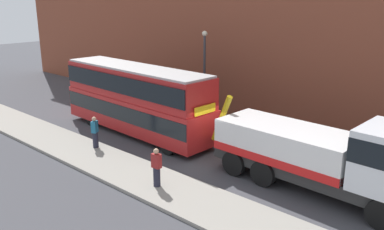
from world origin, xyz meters
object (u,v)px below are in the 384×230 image
Objects in this scene: recovery_tow_truck at (325,154)px; double_decker_bus at (136,97)px; pedestrian_bystander at (157,168)px; pedestrian_onlooker at (95,133)px; street_lamp at (204,67)px.

double_decker_bus is (-11.74, 0.02, 0.47)m from recovery_tow_truck.
double_decker_bus is at bearing 52.91° from pedestrian_bystander.
pedestrian_onlooker is 5.92m from pedestrian_bystander.
street_lamp is (-5.48, 9.64, 2.49)m from pedestrian_bystander.
double_decker_bus is at bearing -99.07° from street_lamp.
double_decker_bus is at bearing -177.91° from recovery_tow_truck.
double_decker_bus is 3.60m from pedestrian_onlooker.
pedestrian_onlooker is (-11.25, -3.33, -0.77)m from recovery_tow_truck.
street_lamp is at bearing 56.97° from pedestrian_onlooker.
pedestrian_bystander is at bearing -32.38° from double_decker_bus.
recovery_tow_truck is at bearing -53.88° from pedestrian_bystander.
pedestrian_onlooker is 1.00× the size of pedestrian_bystander.
pedestrian_bystander is 0.29× the size of street_lamp.
pedestrian_onlooker is 8.99m from street_lamp.
street_lamp is (0.35, 8.63, 2.49)m from pedestrian_onlooker.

